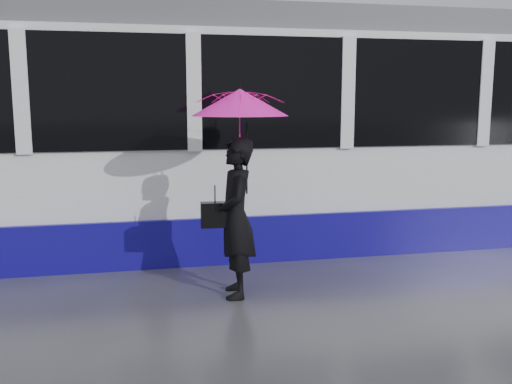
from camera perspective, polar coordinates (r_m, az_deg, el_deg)
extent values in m
plane|color=#2E2E33|center=(6.33, 0.66, -10.27)|extent=(90.00, 90.00, 0.00)
cube|color=#3F3D38|center=(8.00, -2.18, -6.05)|extent=(34.00, 0.07, 0.02)
cube|color=#3F3D38|center=(9.38, -3.71, -3.79)|extent=(34.00, 0.07, 0.02)
cube|color=white|center=(8.44, -3.63, 5.18)|extent=(24.00, 2.40, 2.95)
cube|color=#130B7F|center=(8.61, -3.55, -2.92)|extent=(24.00, 2.56, 0.62)
cube|color=black|center=(8.42, -3.68, 9.77)|extent=(23.00, 2.48, 1.40)
cube|color=#525459|center=(8.49, -3.75, 16.36)|extent=(23.60, 2.20, 0.35)
imported|color=black|center=(6.10, -2.03, -2.61)|extent=(0.46, 0.66, 1.72)
imported|color=#F31469|center=(5.99, -1.61, 6.38)|extent=(1.01, 1.02, 0.86)
cone|color=#F31469|center=(5.99, -1.62, 8.96)|extent=(1.08, 1.08, 0.28)
cylinder|color=black|center=(5.99, -1.63, 10.50)|extent=(0.01, 0.01, 0.06)
cylinder|color=black|center=(6.05, -0.93, 3.34)|extent=(0.02, 0.02, 0.75)
cube|color=black|center=(6.08, -4.11, -2.28)|extent=(0.32, 0.16, 0.27)
cylinder|color=black|center=(6.04, -4.13, -0.20)|extent=(0.01, 0.01, 0.18)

